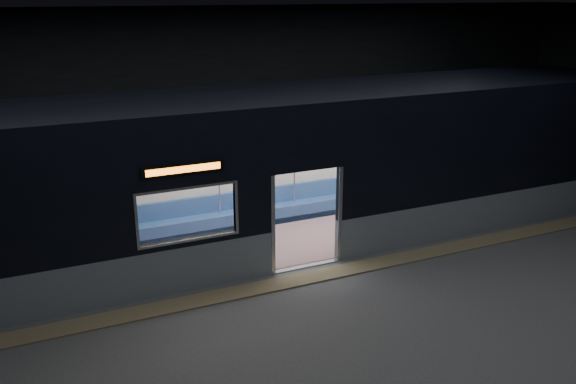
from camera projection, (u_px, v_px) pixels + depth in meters
station_floor at (330, 289)px, 11.52m from camera, size 24.00×14.00×0.01m
station_envelope at (335, 95)px, 10.37m from camera, size 24.00×14.00×5.00m
tactile_strip at (317, 276)px, 11.99m from camera, size 22.80×0.50×0.03m
metro_car at (276, 162)px, 13.14m from camera, size 18.00×3.04×3.35m
passenger at (387, 178)px, 15.76m from camera, size 0.38×0.64×1.28m
handbag at (390, 184)px, 15.61m from camera, size 0.34×0.32×0.14m
transit_map at (361, 151)px, 15.55m from camera, size 0.96×0.03×0.63m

